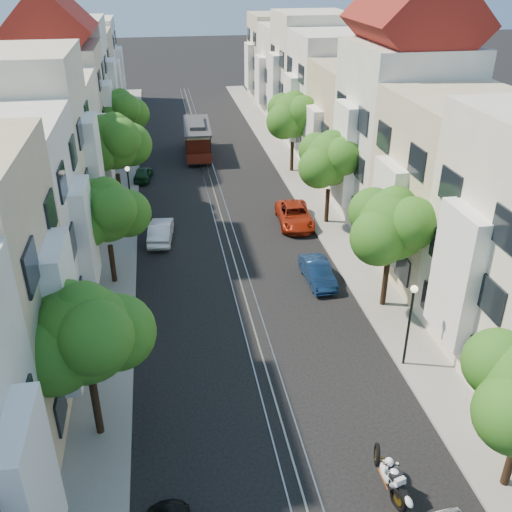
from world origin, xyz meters
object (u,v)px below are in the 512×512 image
tree_w_a (86,336)px  tree_e_c (331,160)px  tree_w_c (115,143)px  lamp_east (411,314)px  parked_car_e_mid (318,272)px  parked_car_w_mid (161,231)px  tree_e_d (294,116)px  tree_w_b (107,213)px  parked_car_e_far (295,215)px  lamp_west (129,187)px  tree_e_b (393,226)px  sportbike_rider (391,476)px  tree_w_d (121,112)px  parked_car_w_far (143,173)px  cable_car (197,137)px

tree_w_a → tree_e_c: bearing=51.3°
tree_w_c → lamp_east: tree_w_c is taller
parked_car_e_mid → parked_car_w_mid: 11.29m
tree_e_d → tree_w_b: size_ratio=1.09×
parked_car_e_far → lamp_west: bearing=174.1°
tree_e_d → parked_car_w_mid: size_ratio=1.67×
tree_e_b → sportbike_rider: 13.02m
tree_w_d → tree_w_a: bearing=-90.0°
tree_e_b → tree_w_a: (-14.40, -7.00, 0.00)m
tree_w_c → parked_car_e_far: tree_w_c is taller
tree_e_b → parked_car_w_far: (-12.86, 22.09, -4.17)m
lamp_east → parked_car_w_far: (-11.90, 27.07, -2.28)m
sportbike_rider → lamp_east: bearing=48.1°
tree_e_c → tree_e_d: size_ratio=0.95×
cable_car → parked_car_w_far: 7.97m
tree_e_d → tree_w_b: (-14.40, -17.00, -0.47)m
tree_e_d → sportbike_rider: size_ratio=3.13×
tree_w_b → parked_car_w_mid: tree_w_b is taller
tree_w_c → sportbike_rider: (10.09, -27.67, -4.15)m
tree_w_d → lamp_west: size_ratio=1.57×
tree_w_b → sportbike_rider: size_ratio=2.86×
tree_e_d → sportbike_rider: tree_e_d is taller
cable_car → tree_w_d: bearing=-168.0°
tree_e_c → lamp_east: (-0.96, -15.98, -1.75)m
tree_e_c → parked_car_w_mid: 12.33m
tree_e_d → parked_car_e_mid: size_ratio=1.79×
lamp_east → parked_car_e_mid: 8.59m
parked_car_w_mid → lamp_east: bearing=131.4°
tree_e_c → parked_car_w_far: (-12.86, 11.09, -4.03)m
parked_car_e_far → parked_car_w_mid: 9.37m
tree_w_a → cable_car: 35.84m
lamp_east → tree_w_c: bearing=122.6°
tree_e_c → parked_car_w_mid: tree_e_c is taller
parked_car_e_mid → parked_car_e_far: parked_car_e_far is taller
tree_e_b → tree_e_c: (-0.00, 11.00, -0.13)m
tree_w_b → cable_car: tree_w_b is taller
tree_e_d → parked_car_e_far: size_ratio=1.39×
tree_e_b → tree_w_d: 30.60m
lamp_east → cable_car: lamp_east is taller
tree_w_b → parked_car_w_mid: 6.93m
tree_e_b → parked_car_e_far: tree_e_b is taller
lamp_west → tree_e_d: bearing=33.5°
tree_e_b → tree_w_b: (-14.40, 5.00, -0.34)m
parked_car_w_mid → parked_car_w_far: bearing=-78.1°
tree_e_c → tree_w_b: bearing=-157.4°
tree_e_c → tree_w_d: same height
cable_car → parked_car_e_far: 17.83m
parked_car_w_far → tree_e_d: bearing=-172.6°
tree_e_d → lamp_west: (-13.56, -8.98, -2.02)m
lamp_east → tree_e_c: bearing=86.6°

